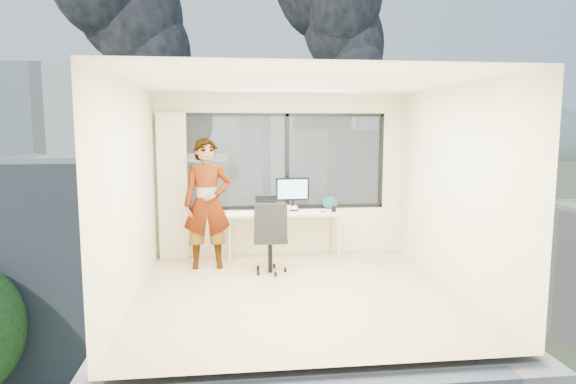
{
  "coord_description": "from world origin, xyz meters",
  "views": [
    {
      "loc": [
        -0.82,
        -5.96,
        2.05
      ],
      "look_at": [
        0.0,
        1.0,
        1.15
      ],
      "focal_mm": 30.72,
      "sensor_mm": 36.0,
      "label": 1
    }
  ],
  "objects": [
    {
      "name": "far_tower_b",
      "position": [
        8.0,
        120.0,
        1.0
      ],
      "size": [
        13.0,
        13.0,
        30.0
      ],
      "primitive_type": "cube",
      "color": "silver",
      "rests_on": "exterior_ground"
    },
    {
      "name": "desk",
      "position": [
        0.0,
        1.66,
        0.38
      ],
      "size": [
        1.8,
        0.6,
        0.75
      ],
      "primitive_type": "cube",
      "color": "#CCBB89",
      "rests_on": "floor"
    },
    {
      "name": "wall_left",
      "position": [
        -2.0,
        0.0,
        1.3
      ],
      "size": [
        0.01,
        4.0,
        2.6
      ],
      "primitive_type": "cube",
      "color": "beige",
      "rests_on": "ground"
    },
    {
      "name": "window_wall",
      "position": [
        0.05,
        2.0,
        1.52
      ],
      "size": [
        3.3,
        0.16,
        1.55
      ],
      "primitive_type": null,
      "color": "black",
      "rests_on": "ground"
    },
    {
      "name": "smoke_plume_a",
      "position": [
        -10.0,
        150.0,
        39.0
      ],
      "size": [
        40.0,
        24.0,
        90.0
      ],
      "primitive_type": null,
      "color": "black",
      "rests_on": "exterior_ground"
    },
    {
      "name": "floor",
      "position": [
        0.0,
        0.0,
        0.0
      ],
      "size": [
        4.0,
        4.0,
        0.01
      ],
      "primitive_type": "cube",
      "color": "#D6BE8B",
      "rests_on": "ground"
    },
    {
      "name": "hill_b",
      "position": [
        100.0,
        320.0,
        -14.0
      ],
      "size": [
        300.0,
        220.0,
        96.0
      ],
      "primitive_type": "ellipsoid",
      "color": "slate",
      "rests_on": "exterior_ground"
    },
    {
      "name": "person",
      "position": [
        -1.16,
        1.29,
        0.96
      ],
      "size": [
        0.73,
        0.5,
        1.92
      ],
      "primitive_type": "imported",
      "rotation": [
        0.0,
        0.0,
        0.06
      ],
      "color": "#2D2D33",
      "rests_on": "floor"
    },
    {
      "name": "curtain",
      "position": [
        -1.72,
        1.88,
        1.15
      ],
      "size": [
        0.45,
        0.14,
        2.3
      ],
      "primitive_type": "cube",
      "color": "beige",
      "rests_on": "floor"
    },
    {
      "name": "far_tower_a",
      "position": [
        -35.0,
        95.0,
        0.0
      ],
      "size": [
        14.0,
        14.0,
        28.0
      ],
      "primitive_type": "cube",
      "color": "silver",
      "rests_on": "exterior_ground"
    },
    {
      "name": "game_console",
      "position": [
        0.08,
        1.84,
        0.79
      ],
      "size": [
        0.32,
        0.27,
        0.07
      ],
      "primitive_type": "cube",
      "rotation": [
        0.0,
        0.0,
        0.08
      ],
      "color": "white",
      "rests_on": "desk"
    },
    {
      "name": "near_bldg_b",
      "position": [
        12.0,
        38.0,
        -6.0
      ],
      "size": [
        14.0,
        13.0,
        16.0
      ],
      "primitive_type": "cube",
      "color": "silver",
      "rests_on": "exterior_ground"
    },
    {
      "name": "handbag",
      "position": [
        0.8,
        1.88,
        0.85
      ],
      "size": [
        0.3,
        0.21,
        0.21
      ],
      "primitive_type": "ellipsoid",
      "rotation": [
        0.0,
        0.0,
        -0.31
      ],
      "color": "#0B443D",
      "rests_on": "desk"
    },
    {
      "name": "near_bldg_a",
      "position": [
        -9.0,
        30.0,
        -7.0
      ],
      "size": [
        16.0,
        12.0,
        14.0
      ],
      "primitive_type": "cube",
      "color": "beige",
      "rests_on": "exterior_ground"
    },
    {
      "name": "smoke_plume_b",
      "position": [
        55.0,
        170.0,
        27.0
      ],
      "size": [
        30.0,
        18.0,
        70.0
      ],
      "primitive_type": null,
      "color": "black",
      "rests_on": "exterior_ground"
    },
    {
      "name": "tree_c",
      "position": [
        22.0,
        40.0,
        -9.0
      ],
      "size": [
        8.4,
        8.4,
        10.0
      ],
      "primitive_type": null,
      "color": "#18481B",
      "rests_on": "exterior_ground"
    },
    {
      "name": "pen_cup",
      "position": [
        0.8,
        1.59,
        0.8
      ],
      "size": [
        0.09,
        0.09,
        0.09
      ],
      "primitive_type": "cylinder",
      "rotation": [
        0.0,
        0.0,
        0.32
      ],
      "color": "black",
      "rests_on": "desk"
    },
    {
      "name": "exterior_ground",
      "position": [
        0.0,
        120.0,
        -14.0
      ],
      "size": [
        400.0,
        400.0,
        0.04
      ],
      "primitive_type": "cube",
      "color": "#515B3D",
      "rests_on": "ground"
    },
    {
      "name": "chair",
      "position": [
        -0.27,
        0.9,
        0.53
      ],
      "size": [
        0.56,
        0.56,
        1.06
      ],
      "primitive_type": null,
      "rotation": [
        0.0,
        0.0,
        -0.04
      ],
      "color": "black",
      "rests_on": "floor"
    },
    {
      "name": "monitor",
      "position": [
        0.17,
        1.8,
        1.02
      ],
      "size": [
        0.54,
        0.13,
        0.53
      ],
      "primitive_type": null,
      "rotation": [
        0.0,
        0.0,
        0.03
      ],
      "color": "black",
      "rests_on": "desk"
    },
    {
      "name": "ceiling",
      "position": [
        0.0,
        0.0,
        2.6
      ],
      "size": [
        4.0,
        4.0,
        0.01
      ],
      "primitive_type": "cube",
      "color": "white",
      "rests_on": "ground"
    },
    {
      "name": "laptop",
      "position": [
        -0.27,
        1.66,
        0.86
      ],
      "size": [
        0.37,
        0.38,
        0.22
      ],
      "primitive_type": null,
      "rotation": [
        0.0,
        0.0,
        -0.05
      ],
      "color": "black",
      "rests_on": "desk"
    },
    {
      "name": "hill_a",
      "position": [
        -120.0,
        320.0,
        -14.0
      ],
      "size": [
        288.0,
        216.0,
        90.0
      ],
      "primitive_type": "ellipsoid",
      "color": "slate",
      "rests_on": "exterior_ground"
    },
    {
      "name": "far_tower_c",
      "position": [
        45.0,
        140.0,
        -1.0
      ],
      "size": [
        15.0,
        15.0,
        26.0
      ],
      "primitive_type": "cube",
      "color": "silver",
      "rests_on": "exterior_ground"
    },
    {
      "name": "cellphone",
      "position": [
        0.62,
        1.59,
        0.76
      ],
      "size": [
        0.1,
        0.05,
        0.01
      ],
      "primitive_type": "cube",
      "rotation": [
        0.0,
        0.0,
        0.05
      ],
      "color": "black",
      "rests_on": "desk"
    },
    {
      "name": "wall_front",
      "position": [
        0.0,
        -2.0,
        1.3
      ],
      "size": [
        4.0,
        0.01,
        2.6
      ],
      "primitive_type": "cube",
      "color": "beige",
      "rests_on": "ground"
    },
    {
      "name": "far_tower_d",
      "position": [
        -60.0,
        150.0,
        -3.0
      ],
      "size": [
        16.0,
        14.0,
        22.0
      ],
      "primitive_type": "cube",
      "color": "silver",
      "rests_on": "exterior_ground"
    },
    {
      "name": "tree_b",
      "position": [
        4.0,
        18.0,
        -9.5
      ],
      "size": [
        7.6,
        7.6,
        9.0
      ],
      "primitive_type": null,
      "color": "#18481B",
      "rests_on": "exterior_ground"
    },
    {
      "name": "wall_right",
      "position": [
        2.0,
        0.0,
        1.3
      ],
      "size": [
        0.01,
        4.0,
        2.6
      ],
      "primitive_type": "cube",
      "color": "beige",
      "rests_on": "ground"
    }
  ]
}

